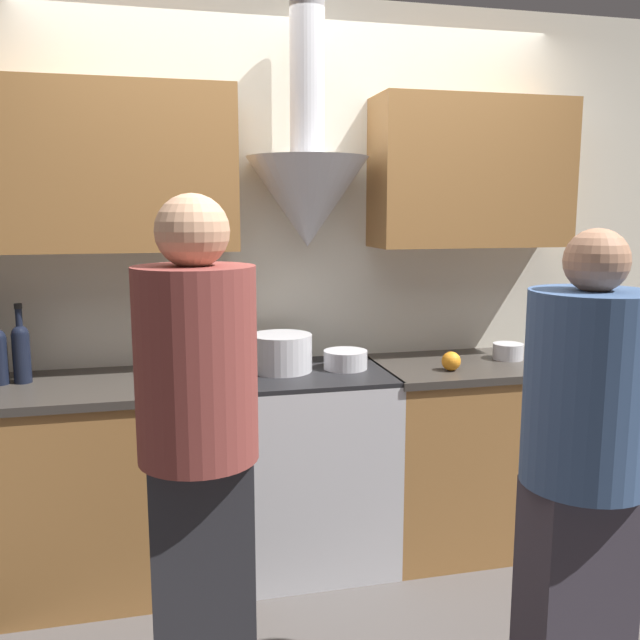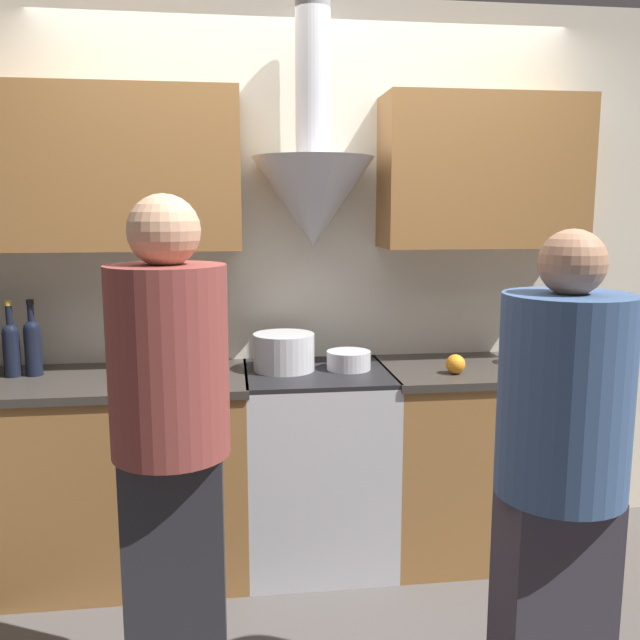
{
  "view_description": "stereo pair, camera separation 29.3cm",
  "coord_description": "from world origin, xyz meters",
  "px_view_note": "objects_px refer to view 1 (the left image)",
  "views": [
    {
      "loc": [
        -0.67,
        -2.57,
        1.63
      ],
      "look_at": [
        0.0,
        0.25,
        1.16
      ],
      "focal_mm": 38.0,
      "sensor_mm": 36.0,
      "label": 1
    },
    {
      "loc": [
        -0.38,
        -2.62,
        1.63
      ],
      "look_at": [
        0.0,
        0.25,
        1.16
      ],
      "focal_mm": 38.0,
      "sensor_mm": 36.0,
      "label": 2
    }
  ],
  "objects_px": {
    "stock_pot": "(281,353)",
    "orange_fruit": "(451,361)",
    "person_foreground_right": "(583,465)",
    "wine_bottle_6": "(21,350)",
    "mixing_bowl": "(345,360)",
    "person_foreground_left": "(199,445)",
    "stove_range": "(315,465)",
    "saucepan": "(508,351)"
  },
  "relations": [
    {
      "from": "stove_range",
      "to": "saucepan",
      "type": "relative_size",
      "value": 6.14
    },
    {
      "from": "orange_fruit",
      "to": "person_foreground_right",
      "type": "distance_m",
      "value": 1.06
    },
    {
      "from": "person_foreground_left",
      "to": "saucepan",
      "type": "bearing_deg",
      "value": 31.33
    },
    {
      "from": "wine_bottle_6",
      "to": "orange_fruit",
      "type": "bearing_deg",
      "value": -6.65
    },
    {
      "from": "wine_bottle_6",
      "to": "stock_pot",
      "type": "relative_size",
      "value": 1.21
    },
    {
      "from": "wine_bottle_6",
      "to": "person_foreground_right",
      "type": "distance_m",
      "value": 2.22
    },
    {
      "from": "wine_bottle_6",
      "to": "mixing_bowl",
      "type": "distance_m",
      "value": 1.4
    },
    {
      "from": "mixing_bowl",
      "to": "orange_fruit",
      "type": "relative_size",
      "value": 2.31
    },
    {
      "from": "stock_pot",
      "to": "person_foreground_left",
      "type": "xyz_separation_m",
      "value": [
        -0.43,
        -0.96,
        -0.07
      ]
    },
    {
      "from": "stock_pot",
      "to": "orange_fruit",
      "type": "height_order",
      "value": "stock_pot"
    },
    {
      "from": "saucepan",
      "to": "stove_range",
      "type": "bearing_deg",
      "value": -178.68
    },
    {
      "from": "stove_range",
      "to": "saucepan",
      "type": "distance_m",
      "value": 1.09
    },
    {
      "from": "stock_pot",
      "to": "orange_fruit",
      "type": "distance_m",
      "value": 0.77
    },
    {
      "from": "orange_fruit",
      "to": "mixing_bowl",
      "type": "bearing_deg",
      "value": 161.95
    },
    {
      "from": "person_foreground_right",
      "to": "person_foreground_left",
      "type": "bearing_deg",
      "value": 166.44
    },
    {
      "from": "wine_bottle_6",
      "to": "saucepan",
      "type": "distance_m",
      "value": 2.23
    },
    {
      "from": "wine_bottle_6",
      "to": "mixing_bowl",
      "type": "relative_size",
      "value": 1.68
    },
    {
      "from": "stock_pot",
      "to": "person_foreground_right",
      "type": "relative_size",
      "value": 0.18
    },
    {
      "from": "wine_bottle_6",
      "to": "stock_pot",
      "type": "bearing_deg",
      "value": -2.25
    },
    {
      "from": "stove_range",
      "to": "wine_bottle_6",
      "type": "height_order",
      "value": "wine_bottle_6"
    },
    {
      "from": "person_foreground_left",
      "to": "wine_bottle_6",
      "type": "bearing_deg",
      "value": 124.01
    },
    {
      "from": "saucepan",
      "to": "mixing_bowl",
      "type": "bearing_deg",
      "value": -179.31
    },
    {
      "from": "stock_pot",
      "to": "mixing_bowl",
      "type": "relative_size",
      "value": 1.38
    },
    {
      "from": "stove_range",
      "to": "stock_pot",
      "type": "relative_size",
      "value": 3.25
    },
    {
      "from": "mixing_bowl",
      "to": "stock_pot",
      "type": "bearing_deg",
      "value": 175.37
    },
    {
      "from": "person_foreground_right",
      "to": "orange_fruit",
      "type": "bearing_deg",
      "value": 87.88
    },
    {
      "from": "mixing_bowl",
      "to": "saucepan",
      "type": "height_order",
      "value": "mixing_bowl"
    },
    {
      "from": "orange_fruit",
      "to": "person_foreground_right",
      "type": "bearing_deg",
      "value": -92.12
    },
    {
      "from": "stock_pot",
      "to": "saucepan",
      "type": "relative_size",
      "value": 1.89
    },
    {
      "from": "wine_bottle_6",
      "to": "orange_fruit",
      "type": "xyz_separation_m",
      "value": [
        1.85,
        -0.22,
        -0.1
      ]
    },
    {
      "from": "orange_fruit",
      "to": "person_foreground_right",
      "type": "height_order",
      "value": "person_foreground_right"
    },
    {
      "from": "wine_bottle_6",
      "to": "mixing_bowl",
      "type": "xyz_separation_m",
      "value": [
        1.39,
        -0.07,
        -0.1
      ]
    },
    {
      "from": "mixing_bowl",
      "to": "person_foreground_left",
      "type": "distance_m",
      "value": 1.18
    },
    {
      "from": "mixing_bowl",
      "to": "person_foreground_right",
      "type": "distance_m",
      "value": 1.28
    },
    {
      "from": "orange_fruit",
      "to": "saucepan",
      "type": "bearing_deg",
      "value": 23.14
    },
    {
      "from": "stock_pot",
      "to": "wine_bottle_6",
      "type": "bearing_deg",
      "value": 177.75
    },
    {
      "from": "saucepan",
      "to": "person_foreground_right",
      "type": "height_order",
      "value": "person_foreground_right"
    },
    {
      "from": "mixing_bowl",
      "to": "person_foreground_right",
      "type": "xyz_separation_m",
      "value": [
        0.42,
        -1.21,
        -0.09
      ]
    },
    {
      "from": "wine_bottle_6",
      "to": "stove_range",
      "type": "bearing_deg",
      "value": -3.65
    },
    {
      "from": "stove_range",
      "to": "person_foreground_right",
      "type": "xyz_separation_m",
      "value": [
        0.56,
        -1.19,
        0.4
      ]
    },
    {
      "from": "saucepan",
      "to": "person_foreground_left",
      "type": "xyz_separation_m",
      "value": [
        -1.55,
        -0.94,
        -0.02
      ]
    },
    {
      "from": "stove_range",
      "to": "orange_fruit",
      "type": "distance_m",
      "value": 0.79
    }
  ]
}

